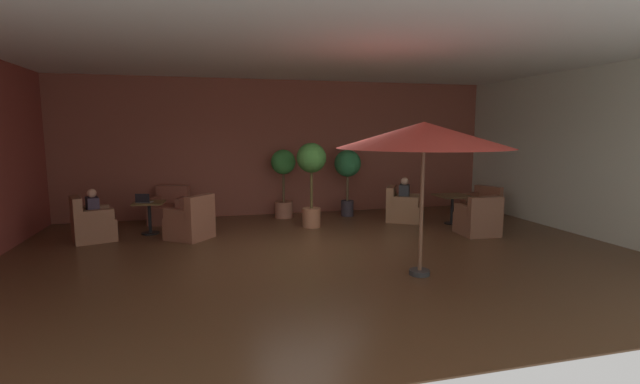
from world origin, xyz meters
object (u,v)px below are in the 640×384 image
Objects in this scene: armchair_front_left_east at (191,223)px; patio_umbrella_tall_red at (424,136)px; cafe_table_front_right at (452,201)px; open_laptop at (144,200)px; cafe_table_front_left at (149,211)px; armchair_front_right_east at (482,206)px; potted_tree_left_corner at (283,175)px; potted_tree_mid_right at (311,170)px; armchair_front_left_south at (170,210)px; iced_drink_cup at (144,200)px; armchair_front_right_north at (478,220)px; patron_by_window at (93,206)px; armchair_front_left_north at (91,224)px; potted_tree_mid_left at (348,169)px; patron_blue_shirt at (404,193)px; armchair_front_right_south at (402,208)px.

armchair_front_left_east is 0.41× the size of patio_umbrella_tall_red.
cafe_table_front_right is 2.05× the size of open_laptop.
armchair_front_right_east is (8.01, -0.29, -0.20)m from cafe_table_front_left.
armchair_front_left_east is 6.04m from cafe_table_front_right.
potted_tree_left_corner is 1.36m from potted_tree_mid_right.
armchair_front_left_south is 1.31m from iced_drink_cup.
cafe_table_front_left is 0.81× the size of armchair_front_right_north.
patio_umbrella_tall_red is at bearing -34.18° from patron_by_window.
patio_umbrella_tall_red reaches higher than potted_tree_left_corner.
iced_drink_cup is at bearing 17.37° from armchair_front_left_north.
potted_tree_left_corner is 2.88× the size of patron_by_window.
potted_tree_left_corner is at bearing 108.72° from potted_tree_mid_right.
armchair_front_right_east is 5.13m from potted_tree_left_corner.
armchair_front_left_north and armchair_front_left_east have the same top height.
armchair_front_right_north is at bearing -53.41° from potted_tree_mid_left.
open_laptop is (0.94, 0.29, 0.03)m from patron_by_window.
armchair_front_left_east is 2.98m from potted_tree_left_corner.
patron_blue_shirt is at bearing 175.96° from armchair_front_right_east.
cafe_table_front_right is at bearing -29.96° from armchair_front_right_south.
cafe_table_front_right is at bearing 86.35° from armchair_front_right_north.
patron_blue_shirt reaches higher than open_laptop.
patron_by_window is (-5.82, -1.23, -0.53)m from potted_tree_mid_left.
cafe_table_front_left is 7.10m from armchair_front_right_north.
potted_tree_mid_left is 2.59× the size of patron_blue_shirt.
patron_by_window is (-7.87, 1.53, 0.40)m from armchair_front_right_north.
armchair_front_right_south is 0.40× the size of patio_umbrella_tall_red.
potted_tree_mid_left is (5.86, 1.25, 0.90)m from armchair_front_left_north.
patron_blue_shirt is at bearing 68.37° from patio_umbrella_tall_red.
patron_by_window is (-7.94, 0.35, 0.16)m from cafe_table_front_right.
armchair_front_right_south is at bearing -12.33° from armchair_front_left_south.
armchair_front_left_east is at bearing 168.91° from armchair_front_right_north.
open_laptop is (-0.10, -0.07, 0.24)m from cafe_table_front_left.
armchair_front_right_south is 1.74m from potted_tree_mid_left.
patio_umbrella_tall_red reaches higher than cafe_table_front_left.
cafe_table_front_right is 3.47m from potted_tree_mid_right.
armchair_front_right_east is 8.86× the size of iced_drink_cup.
patron_by_window reaches higher than armchair_front_left_east.
armchair_front_left_north is at bearing 169.16° from armchair_front_right_north.
armchair_front_left_north is (-1.07, -0.38, -0.17)m from cafe_table_front_left.
armchair_front_left_north is 0.99× the size of armchair_front_left_south.
armchair_front_left_north is at bearing 146.13° from patio_umbrella_tall_red.
armchair_front_left_east is 1.09× the size of armchair_front_left_south.
cafe_table_front_left is at bearing 176.53° from potted_tree_mid_right.
patron_by_window is at bearing -133.25° from armchair_front_left_south.
patron_blue_shirt reaches higher than patron_by_window.
armchair_front_right_east is 0.37× the size of patio_umbrella_tall_red.
armchair_front_left_north is 2.04m from armchair_front_left_south.
armchair_front_left_east is 0.55× the size of potted_tree_mid_right.
armchair_front_left_south is (0.34, 1.09, -0.19)m from cafe_table_front_left.
potted_tree_mid_right is 2.44m from patron_blue_shirt.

